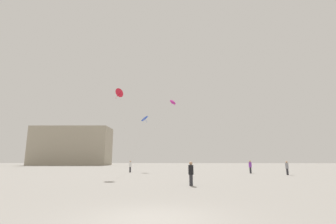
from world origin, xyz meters
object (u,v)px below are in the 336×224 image
object	(u,v)px
person_in_grey	(287,167)
kite_crimson_diamond	(120,93)
building_left_hall	(72,146)
kite_magenta_diamond	(173,102)
kite_cobalt_diamond	(144,118)
person_in_purple	(250,166)
person_in_white	(130,166)
person_in_black	(191,172)

from	to	relation	value
person_in_grey	kite_crimson_diamond	size ratio (longest dim) A/B	0.16
person_in_grey	building_left_hall	size ratio (longest dim) A/B	0.06
kite_magenta_diamond	kite_crimson_diamond	bearing A→B (deg)	-114.36
kite_cobalt_diamond	kite_magenta_diamond	bearing A→B (deg)	2.50
kite_crimson_diamond	kite_magenta_diamond	xyz separation A→B (m)	(5.89, 13.01, 2.06)
person_in_purple	person_in_white	bearing A→B (deg)	137.50
person_in_grey	kite_crimson_diamond	distance (m)	21.43
person_in_purple	person_in_white	world-z (taller)	person_in_purple
kite_cobalt_diamond	building_left_hall	world-z (taller)	building_left_hall
person_in_purple	kite_cobalt_diamond	distance (m)	17.83
person_in_grey	kite_cobalt_diamond	bearing A→B (deg)	50.81
person_in_purple	person_in_black	distance (m)	18.53
kite_crimson_diamond	kite_magenta_diamond	world-z (taller)	kite_magenta_diamond
person_in_purple	building_left_hall	distance (m)	72.78
person_in_white	person_in_grey	distance (m)	20.79
person_in_grey	building_left_hall	distance (m)	77.57
person_in_black	kite_cobalt_diamond	world-z (taller)	kite_cobalt_diamond
person_in_black	building_left_hall	world-z (taller)	building_left_hall
person_in_grey	kite_crimson_diamond	world-z (taller)	kite_crimson_diamond
kite_cobalt_diamond	person_in_grey	bearing A→B (deg)	-27.27
person_in_purple	person_in_grey	xyz separation A→B (m)	(3.25, -3.54, -0.05)
person_in_black	building_left_hall	size ratio (longest dim) A/B	0.06
kite_cobalt_diamond	building_left_hall	xyz separation A→B (m)	(-32.62, 48.81, -1.69)
person_in_black	kite_magenta_diamond	xyz separation A→B (m)	(-1.45, 22.35, 10.33)
kite_cobalt_diamond	building_left_hall	distance (m)	58.73
kite_crimson_diamond	kite_magenta_diamond	distance (m)	14.43
person_in_black	kite_magenta_diamond	world-z (taller)	kite_magenta_diamond
person_in_black	kite_cobalt_diamond	size ratio (longest dim) A/B	0.21
person_in_white	person_in_grey	world-z (taller)	person_in_white
building_left_hall	person_in_purple	bearing A→B (deg)	-48.93
building_left_hall	person_in_grey	bearing A→B (deg)	-48.84
person_in_black	person_in_grey	distance (m)	17.58
person_in_purple	person_in_grey	size ratio (longest dim) A/B	1.05
building_left_hall	kite_cobalt_diamond	bearing A→B (deg)	-56.25
person_in_grey	building_left_hall	xyz separation A→B (m)	(-50.90, 58.23, 5.92)
person_in_black	person_in_white	distance (m)	20.52
person_in_black	kite_cobalt_diamond	distance (m)	24.22
person_in_black	kite_magenta_diamond	distance (m)	24.67
person_in_black	person_in_purple	bearing A→B (deg)	-80.83
person_in_white	building_left_hall	bearing A→B (deg)	146.37
kite_crimson_diamond	building_left_hall	size ratio (longest dim) A/B	0.38
kite_magenta_diamond	person_in_grey	bearing A→B (deg)	-35.33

